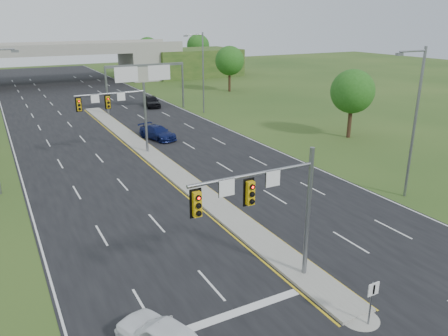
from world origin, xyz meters
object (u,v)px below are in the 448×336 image
(keep_right_sign, at_px, (372,297))
(car_far_c, at_px, (152,101))
(signal_mast_near, at_px, (272,201))
(sign_gantry, at_px, (145,75))
(overpass, at_px, (58,66))
(car_far_b, at_px, (158,133))
(signal_mast_far, at_px, (122,108))

(keep_right_sign, bearing_deg, car_far_c, 80.79)
(signal_mast_near, bearing_deg, car_far_c, 77.34)
(sign_gantry, xyz_separation_m, overpass, (-6.68, 35.08, -1.69))
(car_far_b, bearing_deg, overpass, 76.69)
(signal_mast_far, bearing_deg, overpass, 87.65)
(sign_gantry, relative_size, car_far_b, 2.27)
(signal_mast_near, relative_size, signal_mast_far, 1.00)
(sign_gantry, bearing_deg, signal_mast_far, -114.11)
(car_far_c, bearing_deg, sign_gantry, -114.86)
(car_far_b, bearing_deg, signal_mast_near, -115.98)
(signal_mast_far, height_order, overpass, overpass)
(car_far_c, bearing_deg, car_far_b, -99.46)
(sign_gantry, height_order, car_far_c, sign_gantry)
(signal_mast_near, xyz_separation_m, sign_gantry, (8.95, 44.99, 0.51))
(keep_right_sign, relative_size, car_far_c, 0.45)
(signal_mast_far, xyz_separation_m, keep_right_sign, (2.26, -29.45, -3.21))
(signal_mast_far, relative_size, keep_right_sign, 3.18)
(sign_gantry, height_order, car_far_b, sign_gantry)
(signal_mast_near, xyz_separation_m, car_far_c, (10.72, 47.74, -3.87))
(car_far_b, bearing_deg, sign_gantry, 59.23)
(signal_mast_near, distance_m, car_far_b, 30.24)
(signal_mast_far, distance_m, keep_right_sign, 29.71)
(signal_mast_near, height_order, overpass, overpass)
(signal_mast_near, xyz_separation_m, overpass, (2.26, 80.07, -1.17))
(signal_mast_near, bearing_deg, sign_gantry, 78.75)
(overpass, relative_size, car_far_c, 16.26)
(signal_mast_near, xyz_separation_m, signal_mast_far, (0.00, 25.00, 0.00))
(overpass, distance_m, car_far_b, 50.67)
(car_far_c, bearing_deg, keep_right_sign, -91.16)
(keep_right_sign, relative_size, sign_gantry, 0.19)
(overpass, bearing_deg, signal_mast_far, -92.35)
(keep_right_sign, bearing_deg, car_far_b, 85.42)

